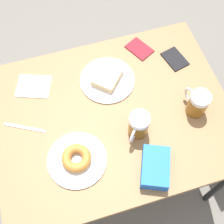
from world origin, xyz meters
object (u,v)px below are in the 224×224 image
napkin_folded (34,86)px  passport_near_edge (175,59)px  beer_mug_center (138,125)px  fork (25,128)px  plate_with_cake (107,79)px  beer_mug_left (198,103)px  passport_far_edge (139,49)px  blue_pouch (155,167)px  plate_with_donut (77,159)px

napkin_folded → passport_near_edge: bearing=86.3°
beer_mug_center → fork: size_ratio=0.71×
plate_with_cake → beer_mug_left: bearing=51.5°
beer_mug_center → beer_mug_left: bearing=95.4°
beer_mug_left → passport_near_edge: size_ratio=0.90×
plate_with_cake → passport_far_edge: size_ratio=1.71×
beer_mug_center → napkin_folded: bearing=-132.5°
napkin_folded → passport_near_edge: size_ratio=1.32×
plate_with_cake → beer_mug_center: (0.29, 0.05, 0.05)m
passport_near_edge → passport_far_edge: size_ratio=0.94×
plate_with_cake → passport_near_edge: size_ratio=1.81×
beer_mug_center → blue_pouch: beer_mug_center is taller
fork → passport_near_edge: (-0.16, 0.77, 0.00)m
plate_with_donut → blue_pouch: (0.13, 0.29, 0.01)m
fork → passport_near_edge: bearing=101.4°
beer_mug_left → beer_mug_center: 0.28m
napkin_folded → passport_far_edge: bearing=96.8°
beer_mug_center → passport_far_edge: beer_mug_center is taller
beer_mug_left → napkin_folded: 0.75m
beer_mug_center → blue_pouch: size_ratio=0.63×
plate_with_cake → passport_far_edge: (-0.13, 0.21, -0.01)m
beer_mug_center → passport_near_edge: (-0.31, 0.30, -0.06)m
beer_mug_left → blue_pouch: 0.35m
blue_pouch → napkin_folded: bearing=-143.5°
beer_mug_center → passport_far_edge: size_ratio=0.81×
fork → beer_mug_left: bearing=80.0°
plate_with_cake → fork: 0.44m
plate_with_cake → beer_mug_center: size_ratio=2.12×
beer_mug_left → fork: 0.76m
plate_with_cake → blue_pouch: 0.48m
plate_with_cake → napkin_folded: (-0.07, -0.34, -0.01)m
plate_with_donut → beer_mug_left: beer_mug_left is taller
plate_with_donut → beer_mug_center: beer_mug_center is taller
napkin_folded → passport_far_edge: 0.55m
beer_mug_left → napkin_folded: bearing=-116.3°
beer_mug_center → passport_near_edge: 0.44m
plate_with_donut → plate_with_cake: bearing=145.9°
beer_mug_left → blue_pouch: bearing=-52.2°
plate_with_donut → napkin_folded: plate_with_donut is taller
beer_mug_left → beer_mug_center: (0.03, -0.28, 0.00)m
passport_near_edge → blue_pouch: bearing=-30.5°
plate_with_donut → blue_pouch: bearing=65.9°
beer_mug_left → passport_far_edge: bearing=-162.6°
passport_far_edge → passport_near_edge: bearing=53.1°
napkin_folded → passport_far_edge: passport_far_edge is taller
blue_pouch → plate_with_donut: bearing=-114.1°
plate_with_cake → blue_pouch: (0.48, 0.06, 0.02)m
passport_far_edge → beer_mug_center: bearing=-20.2°
fork → napkin_folded: bearing=159.4°
plate_with_cake → beer_mug_center: beer_mug_center is taller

